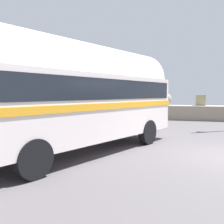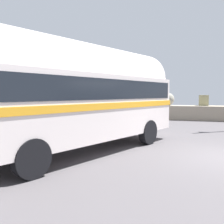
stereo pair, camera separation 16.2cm
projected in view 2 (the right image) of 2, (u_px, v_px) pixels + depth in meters
name	position (u px, v px, depth m)	size (l,w,h in m)	color
breakwater	(206.00, 111.00, 18.96)	(31.36, 2.06, 2.38)	gray
vintage_coach	(80.00, 93.00, 8.41)	(5.50, 8.84, 3.70)	black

